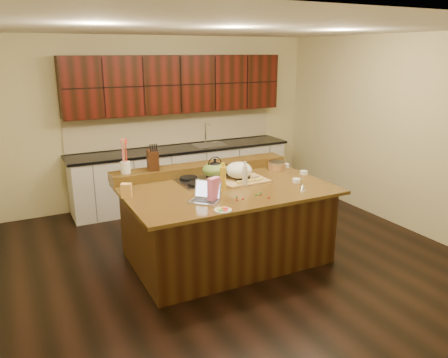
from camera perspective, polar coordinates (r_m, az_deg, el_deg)
name	(u,v)px	position (r m, az deg, el deg)	size (l,w,h in m)	color
room	(226,151)	(5.05, 0.26, 3.67)	(5.52, 5.02, 2.72)	black
island	(226,222)	(5.32, 0.24, -5.68)	(2.40, 1.60, 0.92)	black
back_ledge	(202,168)	(5.76, -2.91, 1.44)	(2.40, 0.30, 0.12)	black
cooktop	(215,179)	(5.42, -1.19, 0.01)	(0.92, 0.52, 0.05)	gray
back_counter	(181,144)	(7.24, -5.65, 4.52)	(3.70, 0.66, 2.40)	silver
kettle	(215,169)	(5.38, -1.20, 1.28)	(0.21, 0.21, 0.19)	black
green_bowl	(215,170)	(5.39, -1.20, 1.20)	(0.32, 0.32, 0.17)	#54732E
laptop	(206,196)	(4.67, -2.37, -2.19)	(0.38, 0.38, 0.21)	#B7B7BC
oil_bottle	(223,179)	(5.01, -0.13, 0.06)	(0.07, 0.07, 0.27)	gold
vinegar_bottle	(245,176)	(5.15, 2.76, 0.38)	(0.06, 0.06, 0.25)	silver
wooden_tray	(240,172)	(5.38, 2.10, 0.86)	(0.58, 0.46, 0.23)	tan
ramekin_a	(304,173)	(5.77, 10.38, 0.83)	(0.10, 0.10, 0.04)	white
ramekin_b	(296,181)	(5.39, 9.45, -0.21)	(0.10, 0.10, 0.04)	white
ramekin_c	(286,165)	(6.09, 8.04, 1.78)	(0.10, 0.10, 0.04)	white
strainer_bowl	(277,166)	(5.94, 6.93, 1.66)	(0.24, 0.24, 0.09)	#996B3F
kitchen_timer	(303,187)	(5.13, 10.26, -0.99)	(0.08, 0.08, 0.07)	silver
pink_bag	(214,189)	(4.64, -1.32, -1.37)	(0.14, 0.07, 0.26)	pink
candy_plate	(223,210)	(4.39, -0.15, -4.08)	(0.18, 0.18, 0.01)	white
package_box	(127,191)	(4.88, -12.62, -1.48)	(0.11, 0.08, 0.16)	#E4A850
utensil_crock	(125,167)	(5.41, -12.75, 1.50)	(0.12, 0.12, 0.14)	white
knife_block	(153,160)	(5.49, -9.29, 2.46)	(0.12, 0.20, 0.24)	black
gumdrop_0	(243,199)	(4.72, 2.54, -2.59)	(0.02, 0.02, 0.02)	red
gumdrop_1	(237,197)	(4.77, 1.67, -2.37)	(0.02, 0.02, 0.02)	#198C26
gumdrop_2	(237,196)	(4.81, 1.76, -2.19)	(0.02, 0.02, 0.02)	red
gumdrop_3	(256,195)	(4.85, 4.21, -2.08)	(0.02, 0.02, 0.02)	#198C26
gumdrop_4	(261,195)	(4.86, 4.82, -2.07)	(0.02, 0.02, 0.02)	red
gumdrop_5	(261,193)	(4.92, 4.81, -1.81)	(0.02, 0.02, 0.02)	#198C26
gumdrop_6	(237,200)	(4.68, 1.72, -2.74)	(0.02, 0.02, 0.02)	red
gumdrop_7	(260,194)	(4.87, 4.66, -2.03)	(0.02, 0.02, 0.02)	#198C26
gumdrop_8	(269,198)	(4.77, 5.87, -2.45)	(0.02, 0.02, 0.02)	red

